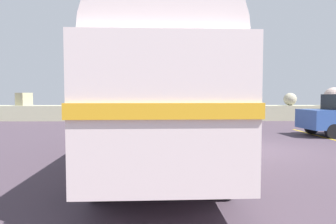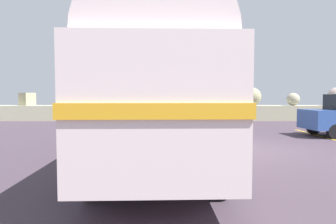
% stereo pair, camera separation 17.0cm
% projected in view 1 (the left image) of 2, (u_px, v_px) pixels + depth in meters
% --- Properties ---
extents(ground, '(32.00, 26.00, 0.02)m').
position_uv_depth(ground, '(249.00, 149.00, 9.84)').
color(ground, '#463843').
extents(breakwater, '(31.36, 2.42, 2.46)m').
position_uv_depth(breakwater, '(206.00, 110.00, 21.58)').
color(breakwater, '#B0AD8F').
rests_on(breakwater, ground).
extents(vintage_coach, '(2.72, 8.66, 3.70)m').
position_uv_depth(vintage_coach, '(159.00, 87.00, 7.73)').
color(vintage_coach, black).
rests_on(vintage_coach, ground).
extents(lamp_post, '(0.78, 0.70, 6.62)m').
position_uv_depth(lamp_post, '(220.00, 61.00, 15.91)').
color(lamp_post, '#5B5B60').
rests_on(lamp_post, ground).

